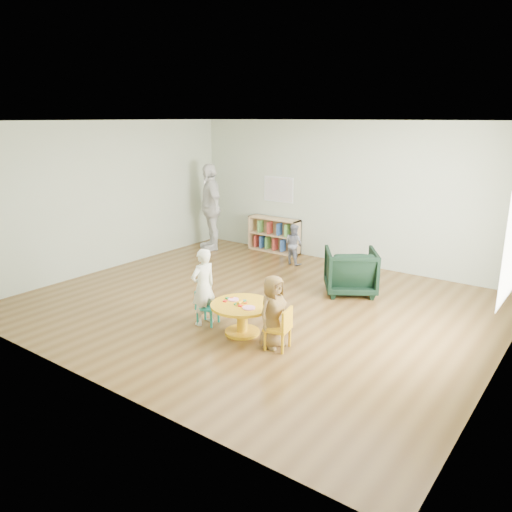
% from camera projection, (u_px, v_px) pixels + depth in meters
% --- Properties ---
extents(room, '(7.10, 7.00, 2.80)m').
position_uv_depth(room, '(258.00, 185.00, 7.34)').
color(room, '#563B1B').
rests_on(room, ground).
extents(activity_table, '(0.86, 0.86, 0.47)m').
position_uv_depth(activity_table, '(242.00, 313.00, 6.75)').
color(activity_table, gold).
rests_on(activity_table, ground).
extents(kid_chair_left, '(0.33, 0.33, 0.51)m').
position_uv_depth(kid_chair_left, '(206.00, 305.00, 7.08)').
color(kid_chair_left, '#188779').
rests_on(kid_chair_left, ground).
extents(kid_chair_right, '(0.34, 0.34, 0.55)m').
position_uv_depth(kid_chair_right, '(281.00, 327.00, 6.29)').
color(kid_chair_right, gold).
rests_on(kid_chair_right, ground).
extents(bookshelf, '(1.20, 0.30, 0.75)m').
position_uv_depth(bookshelf, '(274.00, 235.00, 10.90)').
color(bookshelf, tan).
rests_on(bookshelf, ground).
extents(alphabet_poster, '(0.74, 0.01, 0.54)m').
position_uv_depth(alphabet_poster, '(279.00, 189.00, 10.72)').
color(alphabet_poster, white).
rests_on(alphabet_poster, ground).
extents(armchair, '(1.14, 1.14, 0.76)m').
position_uv_depth(armchair, '(351.00, 271.00, 8.29)').
color(armchair, black).
rests_on(armchair, ground).
extents(child_left, '(0.33, 0.44, 1.11)m').
position_uv_depth(child_left, '(203.00, 287.00, 7.00)').
color(child_left, white).
rests_on(child_left, ground).
extents(child_right, '(0.36, 0.50, 0.96)m').
position_uv_depth(child_right, '(273.00, 312.00, 6.31)').
color(child_right, gold).
rests_on(child_right, ground).
extents(toddler, '(0.45, 0.38, 0.82)m').
position_uv_depth(toddler, '(294.00, 244.00, 9.93)').
color(toddler, '#172039').
rests_on(toddler, ground).
extents(adult_caretaker, '(1.18, 0.99, 1.90)m').
position_uv_depth(adult_caretaker, '(210.00, 207.00, 10.95)').
color(adult_caretaker, white).
rests_on(adult_caretaker, ground).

